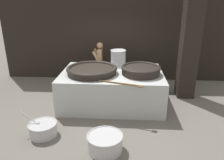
% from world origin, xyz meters
% --- Properties ---
extents(ground_plane, '(60.00, 60.00, 0.00)m').
position_xyz_m(ground_plane, '(0.00, 0.00, 0.00)').
color(ground_plane, '#666059').
extents(back_wall, '(8.54, 0.24, 3.50)m').
position_xyz_m(back_wall, '(0.00, 2.24, 1.75)').
color(back_wall, black).
rests_on(back_wall, ground_plane).
extents(support_pillar, '(0.51, 0.51, 3.50)m').
position_xyz_m(support_pillar, '(2.28, 0.67, 1.75)').
color(support_pillar, black).
rests_on(support_pillar, ground_plane).
extents(hearth_platform, '(2.88, 1.97, 0.96)m').
position_xyz_m(hearth_platform, '(0.00, 0.00, 0.48)').
color(hearth_platform, '#B2B7B7').
rests_on(hearth_platform, ground_plane).
extents(giant_wok_near, '(1.42, 1.42, 0.20)m').
position_xyz_m(giant_wok_near, '(-0.55, -0.15, 1.06)').
color(giant_wok_near, black).
rests_on(giant_wok_near, hearth_platform).
extents(giant_wok_far, '(1.09, 1.09, 0.23)m').
position_xyz_m(giant_wok_far, '(0.81, -0.13, 1.09)').
color(giant_wok_far, black).
rests_on(giant_wok_far, hearth_platform).
extents(stock_pot, '(0.49, 0.49, 0.48)m').
position_xyz_m(stock_pot, '(0.15, 0.73, 1.21)').
color(stock_pot, '#B7B7BC').
rests_on(stock_pot, hearth_platform).
extents(stirring_paddle, '(1.39, 0.49, 0.04)m').
position_xyz_m(stirring_paddle, '(0.17, -0.90, 0.98)').
color(stirring_paddle, brown).
rests_on(stirring_paddle, hearth_platform).
extents(cook, '(0.36, 0.56, 1.54)m').
position_xyz_m(cook, '(-0.52, 1.48, 0.83)').
color(cook, '#9E7551').
rests_on(cook, ground_plane).
extents(prep_bowl_vegetables, '(0.84, 0.64, 0.57)m').
position_xyz_m(prep_bowl_vegetables, '(-1.46, -1.78, 0.17)').
color(prep_bowl_vegetables, '#B7B7BC').
rests_on(prep_bowl_vegetables, ground_plane).
extents(prep_bowl_meat, '(0.74, 0.74, 0.36)m').
position_xyz_m(prep_bowl_meat, '(-0.01, -2.23, 0.20)').
color(prep_bowl_meat, '#B7B7BC').
rests_on(prep_bowl_meat, ground_plane).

